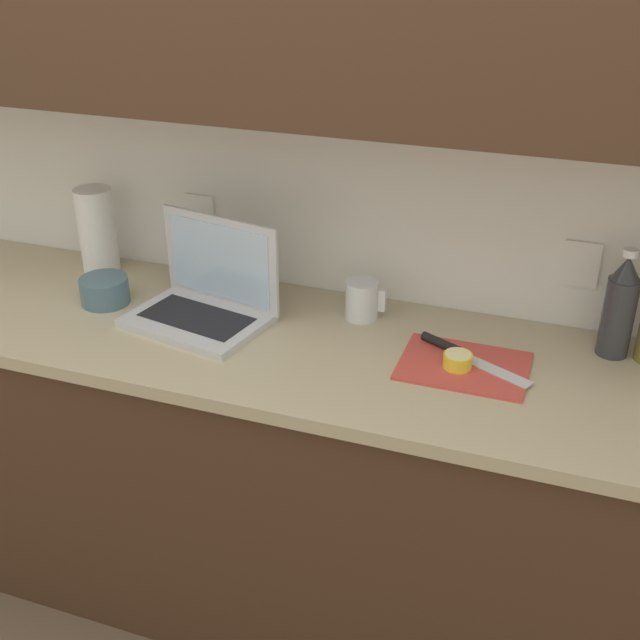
# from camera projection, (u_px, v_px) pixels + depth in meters

# --- Properties ---
(ground_plane) EXTENTS (12.00, 12.00, 0.00)m
(ground_plane) POSITION_uv_depth(u_px,v_px,m) (269.00, 587.00, 2.47)
(ground_plane) COLOR brown
(ground_plane) RESTS_ON ground
(wall_back) EXTENTS (5.20, 0.38, 2.60)m
(wall_back) POSITION_uv_depth(u_px,v_px,m) (288.00, 49.00, 1.94)
(wall_back) COLOR white
(wall_back) RESTS_ON ground_plane
(counter_unit) EXTENTS (2.57, 0.62, 0.89)m
(counter_unit) POSITION_uv_depth(u_px,v_px,m) (257.00, 468.00, 2.26)
(counter_unit) COLOR #472D1E
(counter_unit) RESTS_ON ground_plane
(laptop) EXTENTS (0.40, 0.31, 0.26)m
(laptop) POSITION_uv_depth(u_px,v_px,m) (206.00, 297.00, 2.11)
(laptop) COLOR silver
(laptop) RESTS_ON counter_unit
(cutting_board) EXTENTS (0.30, 0.23, 0.01)m
(cutting_board) POSITION_uv_depth(u_px,v_px,m) (464.00, 366.00, 1.91)
(cutting_board) COLOR #D1473D
(cutting_board) RESTS_ON counter_unit
(knife) EXTENTS (0.29, 0.16, 0.02)m
(knife) POSITION_uv_depth(u_px,v_px,m) (456.00, 350.00, 1.95)
(knife) COLOR silver
(knife) RESTS_ON cutting_board
(lemon_half_cut) EXTENTS (0.07, 0.07, 0.04)m
(lemon_half_cut) POSITION_uv_depth(u_px,v_px,m) (458.00, 360.00, 1.89)
(lemon_half_cut) COLOR yellow
(lemon_half_cut) RESTS_ON cutting_board
(bottle_green_soda) EXTENTS (0.08, 0.08, 0.28)m
(bottle_green_soda) POSITION_uv_depth(u_px,v_px,m) (620.00, 307.00, 1.91)
(bottle_green_soda) COLOR #333338
(bottle_green_soda) RESTS_ON counter_unit
(measuring_cup) EXTENTS (0.11, 0.09, 0.10)m
(measuring_cup) POSITION_uv_depth(u_px,v_px,m) (362.00, 300.00, 2.11)
(measuring_cup) COLOR silver
(measuring_cup) RESTS_ON counter_unit
(bowl_white) EXTENTS (0.13, 0.13, 0.07)m
(bowl_white) POSITION_uv_depth(u_px,v_px,m) (105.00, 290.00, 2.20)
(bowl_white) COLOR slate
(bowl_white) RESTS_ON counter_unit
(paper_towel_roll) EXTENTS (0.11, 0.11, 0.25)m
(paper_towel_roll) POSITION_uv_depth(u_px,v_px,m) (97.00, 231.00, 2.34)
(paper_towel_roll) COLOR white
(paper_towel_roll) RESTS_ON counter_unit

